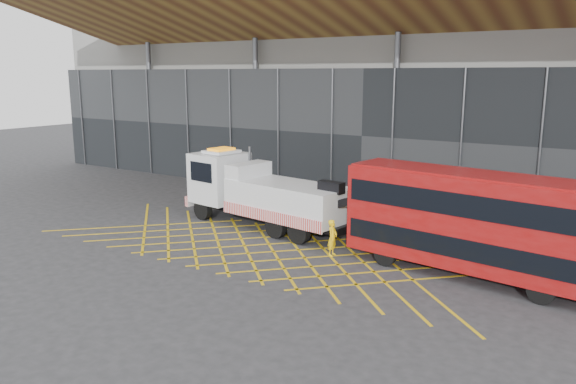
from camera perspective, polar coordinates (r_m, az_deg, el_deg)
The scene contains 6 objects.
ground_plane at distance 26.71m, azimuth -7.20°, elevation -4.88°, with size 120.00×120.00×0.00m, color #2B2B2E.
road_markings at distance 25.30m, azimuth -3.00°, elevation -5.75°, with size 21.56×7.16×0.01m.
construction_building at distance 40.66m, azimuth 12.00°, elevation 13.51°, with size 55.00×23.97×18.00m.
recovery_truck at distance 28.55m, azimuth -2.88°, elevation -0.01°, with size 11.14×3.98×3.86m.
bus_towed at distance 22.39m, azimuth 18.31°, elevation -2.73°, with size 10.19×3.57×4.06m.
worker at distance 24.20m, azimuth 4.53°, elevation -4.65°, with size 0.58×0.38×1.58m, color yellow.
Camera 1 is at (16.51, -19.54, 7.69)m, focal length 35.00 mm.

